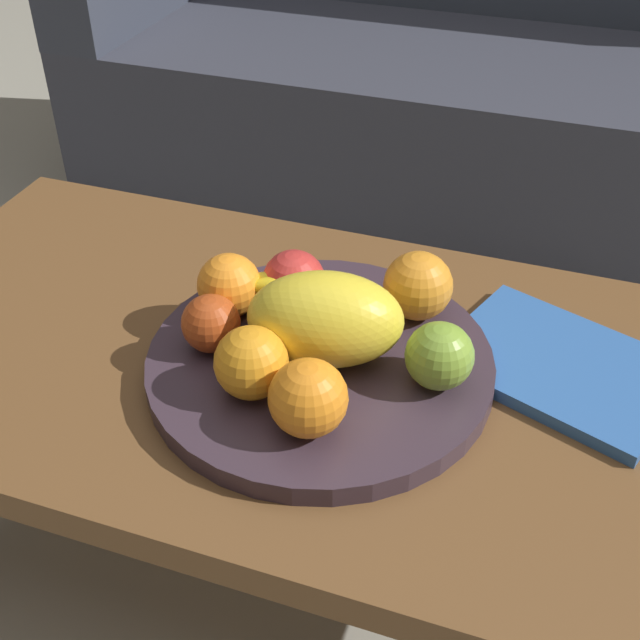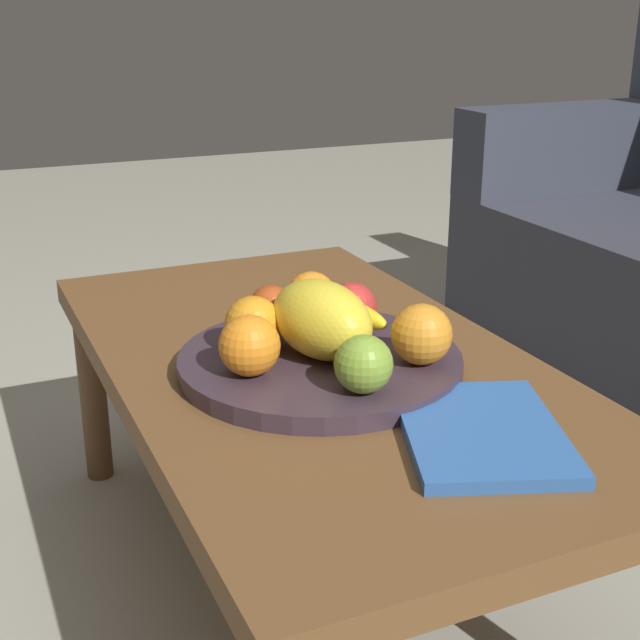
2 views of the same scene
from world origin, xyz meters
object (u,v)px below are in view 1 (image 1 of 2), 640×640
apple_front (211,323)px  banana_bunch (312,302)px  orange_right (418,286)px  apple_left (439,356)px  apple_right (294,281)px  couch (466,78)px  orange_front (308,398)px  orange_left (255,363)px  fruit_bowl (320,364)px  melon_large_front (325,319)px  orange_back (229,285)px  magazine (560,366)px  coffee_table (287,383)px

apple_front → banana_bunch: (0.09, 0.08, -0.00)m
apple_front → banana_bunch: apple_front is taller
orange_right → apple_left: orange_right is taller
banana_bunch → apple_right: bearing=143.3°
banana_bunch → couch: bearing=91.1°
orange_front → orange_left: size_ratio=1.02×
fruit_bowl → apple_right: apple_right is taller
fruit_bowl → apple_front: size_ratio=5.86×
melon_large_front → orange_back: 0.14m
fruit_bowl → orange_left: 0.10m
orange_right → orange_back: orange_right is taller
melon_large_front → orange_right: size_ratio=2.08×
orange_front → magazine: bearing=41.0°
coffee_table → magazine: (0.31, 0.07, 0.05)m
fruit_bowl → couch: bearing=92.4°
magazine → orange_left: bearing=-130.4°
fruit_bowl → orange_front: bearing=-76.9°
fruit_bowl → apple_front: (-0.12, -0.02, 0.05)m
coffee_table → fruit_bowl: fruit_bowl is taller
melon_large_front → banana_bunch: size_ratio=1.06×
orange_left → apple_left: (0.18, 0.08, -0.00)m
melon_large_front → orange_left: 0.09m
melon_large_front → fruit_bowl: bearing=176.2°
orange_front → apple_front: size_ratio=1.21×
coffee_table → melon_large_front: bearing=-17.5°
orange_back → apple_left: 0.26m
apple_right → magazine: apple_right is taller
fruit_bowl → orange_front: 0.13m
coffee_table → magazine: size_ratio=4.25×
fruit_bowl → magazine: size_ratio=1.56×
apple_front → orange_back: bearing=96.5°
banana_bunch → apple_left: bearing=-18.7°
magazine → apple_front: bearing=-142.6°
coffee_table → apple_right: size_ratio=14.03×
coffee_table → magazine: bearing=13.7°
coffee_table → orange_right: 0.20m
melon_large_front → orange_front: bearing=-79.9°
apple_left → apple_front: bearing=-174.6°
melon_large_front → magazine: 0.28m
orange_back → coffee_table: bearing=-18.3°
apple_right → orange_back: bearing=-154.4°
fruit_bowl → banana_bunch: banana_bunch is taller
banana_bunch → orange_back: bearing=-173.9°
coffee_table → apple_left: bearing=-5.7°
banana_bunch → orange_front: bearing=-71.6°
couch → apple_left: size_ratio=23.07×
coffee_table → orange_back: orange_back is taller
apple_left → magazine: bearing=36.6°
coffee_table → apple_right: (-0.01, 0.06, 0.11)m
melon_large_front → apple_front: size_ratio=2.56×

